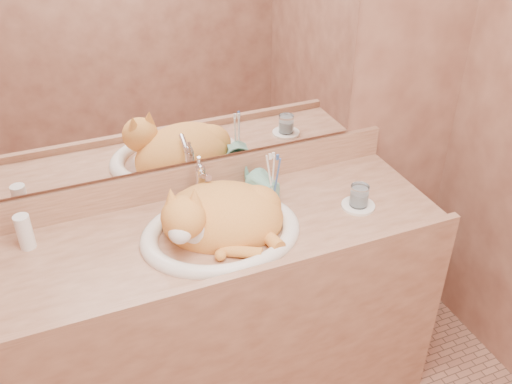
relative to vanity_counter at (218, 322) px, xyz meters
name	(u,v)px	position (x,y,z in m)	size (l,w,h in m)	color
wall_back	(182,92)	(0.00, 0.28, 0.82)	(2.40, 0.02, 2.50)	brown
vanity_counter	(218,322)	(0.00, 0.00, 0.00)	(1.60, 0.55, 0.85)	brown
mirror	(180,53)	(0.00, 0.26, 0.97)	(1.30, 0.02, 0.80)	white
sink_basin	(220,214)	(0.02, -0.02, 0.51)	(0.53, 0.44, 0.17)	white
faucet	(201,182)	(0.02, 0.19, 0.51)	(0.04, 0.12, 0.17)	silver
cat	(218,215)	(0.02, 0.00, 0.49)	(0.42, 0.34, 0.23)	orange
soap_dispenser	(271,185)	(0.25, 0.08, 0.51)	(0.08, 0.08, 0.17)	#66A38F
toothbrush_cup	(273,193)	(0.25, 0.07, 0.48)	(0.11, 0.11, 0.10)	#66A38F
toothbrushes	(274,175)	(0.25, 0.07, 0.55)	(0.03, 0.03, 0.21)	white
saucer	(358,206)	(0.53, -0.05, 0.43)	(0.12, 0.12, 0.01)	white
water_glass	(359,196)	(0.53, -0.05, 0.47)	(0.07, 0.07, 0.08)	white
lotion_bottle	(25,232)	(-0.58, 0.16, 0.49)	(0.05, 0.05, 0.12)	white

